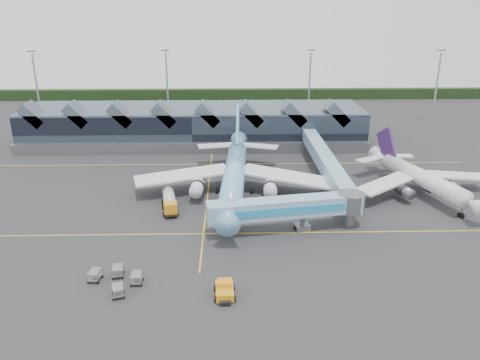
{
  "coord_description": "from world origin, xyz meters",
  "views": [
    {
      "loc": [
        4.34,
        -76.9,
        35.08
      ],
      "look_at": [
        6.29,
        3.68,
        5.0
      ],
      "focal_mm": 35.0,
      "sensor_mm": 36.0,
      "label": 1
    }
  ],
  "objects_px": {
    "main_airliner": "(235,172)",
    "pushback_tug": "(225,290)",
    "jet_bridge": "(297,208)",
    "fuel_truck": "(169,201)",
    "regional_jet": "(419,177)"
  },
  "relations": [
    {
      "from": "main_airliner",
      "to": "fuel_truck",
      "type": "xyz_separation_m",
      "value": [
        -12.02,
        -7.84,
        -2.65
      ]
    },
    {
      "from": "regional_jet",
      "to": "fuel_truck",
      "type": "bearing_deg",
      "value": 171.47
    },
    {
      "from": "jet_bridge",
      "to": "pushback_tug",
      "type": "distance_m",
      "value": 22.11
    },
    {
      "from": "main_airliner",
      "to": "fuel_truck",
      "type": "relative_size",
      "value": 5.0
    },
    {
      "from": "regional_jet",
      "to": "jet_bridge",
      "type": "bearing_deg",
      "value": -165.5
    },
    {
      "from": "main_airliner",
      "to": "fuel_truck",
      "type": "distance_m",
      "value": 14.59
    },
    {
      "from": "main_airliner",
      "to": "jet_bridge",
      "type": "bearing_deg",
      "value": -56.28
    },
    {
      "from": "main_airliner",
      "to": "regional_jet",
      "type": "bearing_deg",
      "value": 1.48
    },
    {
      "from": "jet_bridge",
      "to": "fuel_truck",
      "type": "bearing_deg",
      "value": 147.62
    },
    {
      "from": "jet_bridge",
      "to": "fuel_truck",
      "type": "height_order",
      "value": "jet_bridge"
    },
    {
      "from": "main_airliner",
      "to": "regional_jet",
      "type": "height_order",
      "value": "main_airliner"
    },
    {
      "from": "jet_bridge",
      "to": "fuel_truck",
      "type": "relative_size",
      "value": 2.86
    },
    {
      "from": "main_airliner",
      "to": "pushback_tug",
      "type": "xyz_separation_m",
      "value": [
        -1.76,
        -35.46,
        -3.53
      ]
    },
    {
      "from": "jet_bridge",
      "to": "regional_jet",
      "type": "bearing_deg",
      "value": 21.08
    },
    {
      "from": "regional_jet",
      "to": "jet_bridge",
      "type": "height_order",
      "value": "regional_jet"
    }
  ]
}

